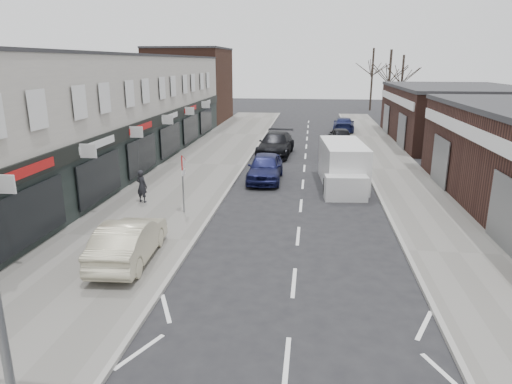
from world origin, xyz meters
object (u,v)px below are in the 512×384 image
(parked_car_left_a, at_px, (265,167))
(parked_car_left_b, at_px, (276,144))
(white_van, at_px, (343,166))
(parked_car_right_b, at_px, (340,136))
(warning_sign, at_px, (183,167))
(parked_car_right_c, at_px, (344,125))
(pedestrian, at_px, (142,186))
(parked_car_right_a, at_px, (336,146))
(sedan_on_pavement, at_px, (129,240))

(parked_car_left_a, height_order, parked_car_left_b, parked_car_left_b)
(parked_car_left_a, relative_size, parked_car_left_b, 0.82)
(white_van, distance_m, parked_car_right_b, 13.62)
(warning_sign, xyz_separation_m, parked_car_right_c, (8.66, 26.56, -1.49))
(pedestrian, xyz_separation_m, parked_car_left_a, (5.41, 5.29, -0.12))
(parked_car_right_a, bearing_deg, parked_car_left_a, 58.16)
(parked_car_right_b, bearing_deg, parked_car_left_a, 63.78)
(parked_car_left_a, xyz_separation_m, parked_car_left_b, (0.00, 7.58, 0.03))
(sedan_on_pavement, bearing_deg, warning_sign, -98.50)
(white_van, height_order, parked_car_right_a, white_van)
(pedestrian, relative_size, parked_car_left_a, 0.34)
(white_van, bearing_deg, parked_car_left_b, 113.37)
(white_van, distance_m, parked_car_left_a, 4.43)
(parked_car_left_b, relative_size, parked_car_right_b, 1.38)
(sedan_on_pavement, bearing_deg, white_van, -128.24)
(parked_car_right_a, bearing_deg, sedan_on_pavement, 66.57)
(pedestrian, bearing_deg, parked_car_left_a, -116.00)
(pedestrian, xyz_separation_m, parked_car_right_b, (10.39, 18.33, -0.21))
(warning_sign, relative_size, parked_car_left_a, 0.58)
(sedan_on_pavement, xyz_separation_m, parked_car_left_b, (3.42, 19.39, -0.02))
(parked_car_left_b, bearing_deg, pedestrian, -108.91)
(sedan_on_pavement, distance_m, parked_car_right_b, 26.23)
(parked_car_left_b, bearing_deg, parked_car_left_a, -86.11)
(pedestrian, distance_m, parked_car_right_c, 27.63)
(white_van, xyz_separation_m, parked_car_left_a, (-4.38, 0.56, -0.33))
(sedan_on_pavement, distance_m, parked_car_right_c, 33.10)
(parked_car_left_a, xyz_separation_m, parked_car_right_a, (4.40, 7.48, -0.00))
(warning_sign, height_order, parked_car_right_a, warning_sign)
(pedestrian, height_order, parked_car_right_a, pedestrian)
(pedestrian, height_order, parked_car_right_b, pedestrian)
(white_van, height_order, parked_car_right_b, white_van)
(sedan_on_pavement, height_order, pedestrian, pedestrian)
(sedan_on_pavement, xyz_separation_m, parked_car_right_b, (8.39, 24.86, -0.14))
(sedan_on_pavement, xyz_separation_m, pedestrian, (-1.99, 6.53, 0.07))
(white_van, height_order, sedan_on_pavement, white_van)
(white_van, relative_size, parked_car_right_b, 1.52)
(warning_sign, bearing_deg, parked_car_right_c, 71.94)
(parked_car_right_b, relative_size, parked_car_right_c, 0.84)
(parked_car_right_b, bearing_deg, warning_sign, 62.62)
(warning_sign, distance_m, parked_car_right_b, 21.19)
(sedan_on_pavement, bearing_deg, parked_car_left_a, -109.65)
(white_van, relative_size, parked_car_right_c, 1.27)
(warning_sign, xyz_separation_m, parked_car_right_a, (7.36, 14.03, -1.41))
(warning_sign, relative_size, parked_car_right_a, 0.56)
(sedan_on_pavement, height_order, parked_car_right_c, sedan_on_pavement)
(parked_car_right_b, xyz_separation_m, parked_car_right_c, (0.72, 6.97, 0.01))
(parked_car_left_b, bearing_deg, parked_car_right_a, 2.63)
(parked_car_left_a, height_order, parked_car_right_c, parked_car_left_a)
(parked_car_left_b, bearing_deg, warning_sign, -97.93)
(pedestrian, relative_size, parked_car_right_a, 0.33)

